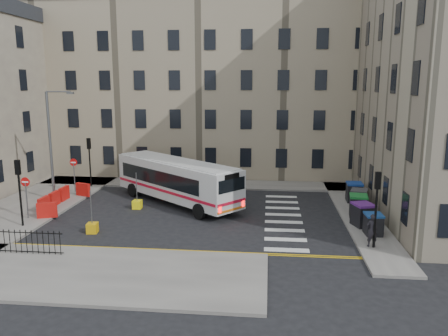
% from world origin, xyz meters
% --- Properties ---
extents(ground, '(120.00, 120.00, 0.00)m').
position_xyz_m(ground, '(0.00, 0.00, 0.00)').
color(ground, black).
rests_on(ground, ground).
extents(pavement_north, '(36.00, 3.20, 0.15)m').
position_xyz_m(pavement_north, '(-6.00, 8.60, 0.07)').
color(pavement_north, slate).
rests_on(pavement_north, ground).
extents(pavement_east, '(2.40, 26.00, 0.15)m').
position_xyz_m(pavement_east, '(9.00, 4.00, 0.07)').
color(pavement_east, slate).
rests_on(pavement_east, ground).
extents(pavement_west, '(6.00, 22.00, 0.15)m').
position_xyz_m(pavement_west, '(-14.00, 1.00, 0.07)').
color(pavement_west, slate).
rests_on(pavement_west, ground).
extents(pavement_sw, '(20.00, 6.00, 0.15)m').
position_xyz_m(pavement_sw, '(-7.00, -10.00, 0.07)').
color(pavement_sw, slate).
rests_on(pavement_sw, ground).
extents(terrace_north, '(38.30, 10.80, 17.20)m').
position_xyz_m(terrace_north, '(-7.00, 15.50, 8.62)').
color(terrace_north, gray).
rests_on(terrace_north, ground).
extents(traffic_light_east, '(0.28, 0.22, 4.10)m').
position_xyz_m(traffic_light_east, '(8.60, -5.50, 2.87)').
color(traffic_light_east, black).
rests_on(traffic_light_east, pavement_east).
extents(traffic_light_nw, '(0.28, 0.22, 4.10)m').
position_xyz_m(traffic_light_nw, '(-12.00, 6.50, 2.87)').
color(traffic_light_nw, black).
rests_on(traffic_light_nw, pavement_west).
extents(traffic_light_sw, '(0.28, 0.22, 4.10)m').
position_xyz_m(traffic_light_sw, '(-12.00, -4.00, 2.87)').
color(traffic_light_sw, black).
rests_on(traffic_light_sw, pavement_west).
extents(streetlamp, '(0.50, 0.22, 8.14)m').
position_xyz_m(streetlamp, '(-13.00, 2.00, 4.34)').
color(streetlamp, '#595B5E').
rests_on(streetlamp, pavement_west).
extents(no_entry_north, '(0.60, 0.08, 3.00)m').
position_xyz_m(no_entry_north, '(-12.50, 4.50, 2.08)').
color(no_entry_north, '#595B5E').
rests_on(no_entry_north, pavement_west).
extents(no_entry_south, '(0.60, 0.08, 3.00)m').
position_xyz_m(no_entry_south, '(-12.50, -2.50, 2.08)').
color(no_entry_south, '#595B5E').
rests_on(no_entry_south, pavement_west).
extents(roadworks_barriers, '(1.66, 6.26, 1.00)m').
position_xyz_m(roadworks_barriers, '(-11.84, 0.50, 0.65)').
color(roadworks_barriers, red).
rests_on(roadworks_barriers, pavement_west).
extents(bus, '(10.51, 9.48, 3.15)m').
position_xyz_m(bus, '(-3.77, 2.50, 1.82)').
color(bus, silver).
rests_on(bus, ground).
extents(wheelie_bin_a, '(1.02, 1.16, 1.23)m').
position_xyz_m(wheelie_bin_a, '(9.03, -3.42, 0.77)').
color(wheelie_bin_a, black).
rests_on(wheelie_bin_a, pavement_east).
extents(wheelie_bin_b, '(1.45, 1.56, 1.41)m').
position_xyz_m(wheelie_bin_b, '(8.75, -1.88, 0.86)').
color(wheelie_bin_b, black).
rests_on(wheelie_bin_b, pavement_east).
extents(wheelie_bin_c, '(1.28, 1.43, 1.43)m').
position_xyz_m(wheelie_bin_c, '(8.85, 0.09, 0.87)').
color(wheelie_bin_c, black).
rests_on(wheelie_bin_c, pavement_east).
extents(wheelie_bin_d, '(1.37, 1.48, 1.36)m').
position_xyz_m(wheelie_bin_d, '(9.25, 1.94, 0.84)').
color(wheelie_bin_d, black).
rests_on(wheelie_bin_d, pavement_east).
extents(wheelie_bin_e, '(1.17, 1.33, 1.42)m').
position_xyz_m(wheelie_bin_e, '(9.28, 3.78, 0.87)').
color(wheelie_bin_e, black).
rests_on(wheelie_bin_e, pavement_east).
extents(pedestrian, '(0.74, 0.57, 1.80)m').
position_xyz_m(pedestrian, '(8.51, -5.37, 1.05)').
color(pedestrian, black).
rests_on(pedestrian, pavement_east).
extents(bollard_yellow, '(0.60, 0.60, 0.60)m').
position_xyz_m(bollard_yellow, '(-6.25, 0.83, 0.30)').
color(bollard_yellow, yellow).
rests_on(bollard_yellow, ground).
extents(bollard_chevron, '(0.67, 0.67, 0.60)m').
position_xyz_m(bollard_chevron, '(-7.39, -4.42, 0.30)').
color(bollard_chevron, gold).
rests_on(bollard_chevron, ground).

